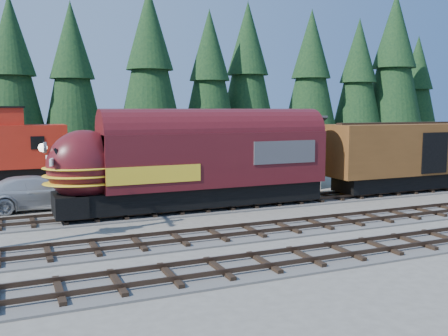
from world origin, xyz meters
name	(u,v)px	position (x,y,z in m)	size (l,w,h in m)	color
ground	(306,217)	(0.00, 0.00, 0.00)	(120.00, 120.00, 0.00)	#6B665B
track_siding	(398,192)	(10.00, 4.00, 0.06)	(68.00, 3.20, 0.33)	#4C4947
track_spur	(72,182)	(-10.00, 18.00, 0.06)	(32.00, 3.20, 0.33)	#4C4947
depot	(227,148)	(0.00, 10.50, 2.96)	(12.80, 7.00, 5.30)	orange
conifer_backdrop	(218,67)	(5.23, 24.60, 9.96)	(79.52, 21.06, 17.18)	black
locomotive	(188,166)	(-5.25, 4.00, 2.55)	(16.02, 3.18, 4.36)	black
boxcar	(417,154)	(11.62, 4.00, 2.65)	(14.02, 3.00, 4.41)	black
pickup_truck_a	(55,191)	(-11.98, 8.79, 0.85)	(2.82, 6.13, 1.70)	black
pickup_truck_b	(39,192)	(-12.93, 8.00, 0.96)	(2.70, 6.63, 1.92)	#B6B9BE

